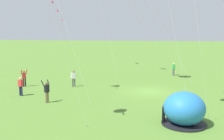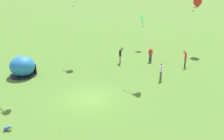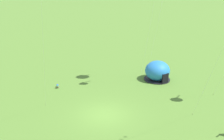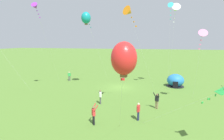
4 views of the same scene
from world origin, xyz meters
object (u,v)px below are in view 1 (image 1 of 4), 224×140
at_px(person_near_tent, 74,78).
at_px(person_far_back, 21,85).
at_px(person_flying_kite, 24,77).
at_px(popup_tent, 184,109).
at_px(person_strolling, 174,68).
at_px(person_watching_sky, 47,91).

bearing_deg(person_near_tent, person_far_back, 145.20).
relative_size(person_near_tent, person_flying_kite, 0.91).
bearing_deg(person_flying_kite, popup_tent, -118.19).
bearing_deg(person_strolling, person_near_tent, 131.99).
xyz_separation_m(popup_tent, person_strolling, (19.21, 0.17, -0.03)).
bearing_deg(person_flying_kite, person_far_back, -154.02).
height_order(person_near_tent, person_flying_kite, person_flying_kite).
bearing_deg(person_far_back, popup_tent, -108.67).
height_order(popup_tent, person_near_tent, popup_tent).
relative_size(popup_tent, person_watching_sky, 1.49).
xyz_separation_m(person_far_back, person_strolling, (14.42, -14.01, 0.00)).
distance_m(person_near_tent, person_strolling, 14.33).
distance_m(person_far_back, person_strolling, 20.11).
height_order(person_watching_sky, person_flying_kite, same).
xyz_separation_m(person_watching_sky, person_strolling, (16.14, -10.61, -0.03)).
bearing_deg(person_watching_sky, person_far_back, 63.17).
relative_size(popup_tent, person_strolling, 1.63).
relative_size(person_near_tent, person_watching_sky, 0.91).
bearing_deg(person_strolling, person_watching_sky, 146.67).
bearing_deg(person_strolling, person_flying_kite, 123.80).
relative_size(popup_tent, person_flying_kite, 1.49).
bearing_deg(popup_tent, person_near_tent, 48.36).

